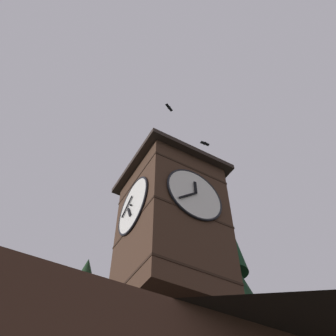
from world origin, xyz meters
The scene contains 3 objects.
clock_tower centered at (-0.34, -2.82, 11.96)m, with size 4.40×4.40×9.80m.
flying_bird_high centered at (-0.38, -3.07, 21.62)m, with size 0.64×0.42×0.13m.
flying_bird_low centered at (-3.25, -3.49, 20.24)m, with size 0.62×0.28×0.15m.
Camera 1 is at (6.13, 8.10, 1.27)m, focal length 40.42 mm.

